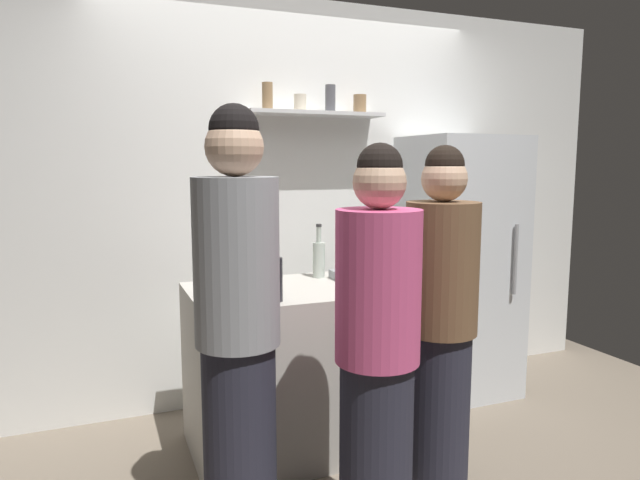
{
  "coord_description": "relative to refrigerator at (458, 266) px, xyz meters",
  "views": [
    {
      "loc": [
        -1.23,
        -2.34,
        1.55
      ],
      "look_at": [
        -0.11,
        0.49,
        1.15
      ],
      "focal_mm": 32.01,
      "sensor_mm": 36.0,
      "label": 1
    }
  ],
  "objects": [
    {
      "name": "person_grey_hoodie",
      "position": [
        -1.77,
        -1.02,
        0.03
      ],
      "size": [
        0.34,
        0.34,
        1.78
      ],
      "rotation": [
        0.0,
        0.0,
        5.31
      ],
      "color": "#262633",
      "rests_on": "ground"
    },
    {
      "name": "utensil_holder",
      "position": [
        -1.48,
        -0.07,
        0.08
      ],
      "size": [
        0.1,
        0.1,
        0.2
      ],
      "color": "#B2B2B7",
      "rests_on": "counter"
    },
    {
      "name": "baking_pan",
      "position": [
        -0.86,
        -0.3,
        0.05
      ],
      "size": [
        0.34,
        0.24,
        0.05
      ],
      "primitive_type": "cube",
      "color": "gray",
      "rests_on": "counter"
    },
    {
      "name": "wine_bottle_amber_glass",
      "position": [
        -1.77,
        -0.47,
        0.14
      ],
      "size": [
        0.07,
        0.07,
        0.3
      ],
      "color": "#472814",
      "rests_on": "counter"
    },
    {
      "name": "person_pink_top",
      "position": [
        -1.26,
        -1.23,
        -0.06
      ],
      "size": [
        0.34,
        0.34,
        1.64
      ],
      "rotation": [
        0.0,
        0.0,
        5.28
      ],
      "color": "#262633",
      "rests_on": "ground"
    },
    {
      "name": "back_wall_assembly",
      "position": [
        -1.05,
        0.4,
        0.44
      ],
      "size": [
        4.8,
        0.32,
        2.6
      ],
      "color": "white",
      "rests_on": "ground"
    },
    {
      "name": "counter",
      "position": [
        -1.16,
        -0.36,
        -0.42
      ],
      "size": [
        1.41,
        0.72,
        0.9
      ],
      "primitive_type": "cube",
      "color": "#B7B2A8",
      "rests_on": "ground"
    },
    {
      "name": "wine_bottle_pale_glass",
      "position": [
        -1.08,
        -0.15,
        0.15
      ],
      "size": [
        0.07,
        0.07,
        0.31
      ],
      "color": "#B2BFB2",
      "rests_on": "counter"
    },
    {
      "name": "wine_bottle_dark_glass",
      "position": [
        -1.49,
        -0.61,
        0.15
      ],
      "size": [
        0.07,
        0.07,
        0.32
      ],
      "color": "black",
      "rests_on": "counter"
    },
    {
      "name": "wine_bottle_green_glass",
      "position": [
        -0.61,
        -0.07,
        0.16
      ],
      "size": [
        0.07,
        0.07,
        0.34
      ],
      "color": "#19471E",
      "rests_on": "counter"
    },
    {
      "name": "refrigerator",
      "position": [
        0.0,
        0.0,
        0.0
      ],
      "size": [
        0.68,
        0.68,
        1.74
      ],
      "color": "silver",
      "rests_on": "ground"
    },
    {
      "name": "water_bottle_plastic",
      "position": [
        -1.04,
        -0.64,
        0.13
      ],
      "size": [
        0.09,
        0.09,
        0.24
      ],
      "color": "silver",
      "rests_on": "counter"
    },
    {
      "name": "person_brown_jacket",
      "position": [
        -0.8,
        -0.99,
        -0.06
      ],
      "size": [
        0.34,
        0.34,
        1.64
      ],
      "rotation": [
        0.0,
        0.0,
        4.64
      ],
      "color": "#262633",
      "rests_on": "ground"
    }
  ]
}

